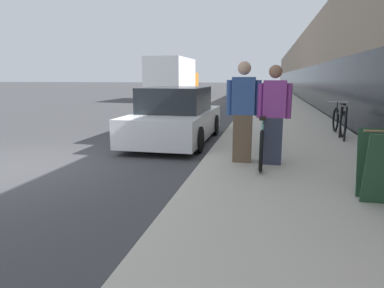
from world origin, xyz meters
The scene contains 10 objects.
ground_plane centered at (0.00, 0.00, 0.00)m, with size 220.00×220.00×0.00m, color #3D3D3F.
sidewalk_slab centered at (5.24, 21.00, 0.08)m, with size 3.56×70.00×0.16m.
storefront_facade centered at (12.05, 29.00, 2.50)m, with size 10.01×70.00×5.01m.
tandem_bicycle centered at (4.55, 1.19, 0.53)m, with size 0.52×2.59×0.88m.
person_rider centered at (4.73, 0.86, 1.03)m, with size 0.59×0.23×1.74m.
person_bystander centered at (4.20, 0.92, 1.06)m, with size 0.61×0.24×1.80m.
bike_rack_hoop centered at (6.47, 3.71, 0.67)m, with size 0.05×0.60×0.84m.
cruiser_bike_nearest centered at (6.55, 4.55, 0.53)m, with size 0.52×1.69×0.87m.
parked_sedan_curbside centered at (2.28, 3.41, 0.65)m, with size 1.87×4.17×1.43m.
moving_truck centered at (-2.11, 19.24, 1.53)m, with size 2.51×6.94×3.03m.
Camera 1 is at (4.60, -5.29, 1.68)m, focal length 32.00 mm.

